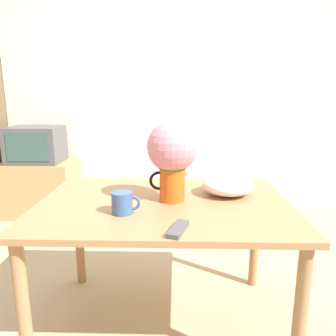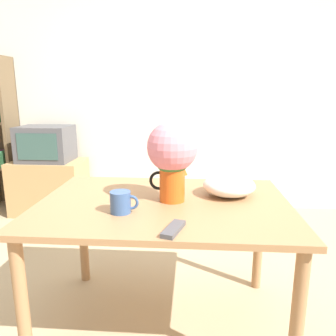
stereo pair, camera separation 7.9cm
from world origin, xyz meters
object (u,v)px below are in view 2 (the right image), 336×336
at_px(coffee_mug, 121,202).
at_px(white_bowl, 229,185).
at_px(tv_set, 46,144).
at_px(flower_vase, 172,154).

relative_size(coffee_mug, white_bowl, 0.47).
relative_size(coffee_mug, tv_set, 0.26).
bearing_deg(flower_vase, white_bowl, 20.52).
height_order(coffee_mug, tv_set, tv_set).
xyz_separation_m(flower_vase, coffee_mug, (-0.23, -0.20, -0.20)).
bearing_deg(flower_vase, tv_set, 130.75).
relative_size(flower_vase, tv_set, 0.79).
bearing_deg(coffee_mug, tv_set, 123.02).
bearing_deg(white_bowl, flower_vase, -159.48).
height_order(white_bowl, tv_set, tv_set).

